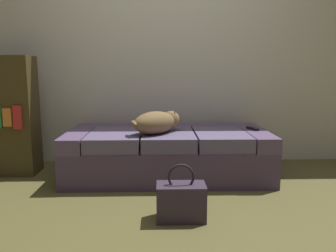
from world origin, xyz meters
TOP-DOWN VIEW (x-y plane):
  - ground_plane at (0.00, 0.00)m, footprint 10.00×10.00m
  - back_wall at (0.00, 1.57)m, footprint 6.40×0.10m
  - couch at (0.00, 1.00)m, footprint 1.81×0.85m
  - dog_tan at (-0.09, 0.87)m, footprint 0.49×0.48m
  - tv_remote at (0.78, 1.02)m, footprint 0.09×0.16m
  - handbag at (0.06, 0.07)m, footprint 0.32×0.18m
  - bookshelf at (-1.51, 1.12)m, footprint 0.56×0.30m

SIDE VIEW (x-z plane):
  - ground_plane at x=0.00m, z-range 0.00..0.00m
  - handbag at x=0.06m, z-range -0.06..0.31m
  - couch at x=0.00m, z-range 0.00..0.43m
  - tv_remote at x=0.78m, z-range 0.43..0.45m
  - dog_tan at x=-0.09m, z-range 0.43..0.62m
  - bookshelf at x=-1.51m, z-range 0.00..1.10m
  - back_wall at x=0.00m, z-range 0.00..2.80m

